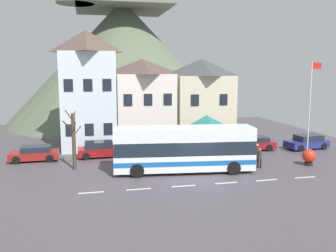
{
  "coord_description": "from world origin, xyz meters",
  "views": [
    {
      "loc": [
        -7.7,
        -25.04,
        7.62
      ],
      "look_at": [
        -1.12,
        4.07,
        3.07
      ],
      "focal_mm": 39.51,
      "sensor_mm": 36.0,
      "label": 1
    }
  ],
  "objects_px": {
    "parked_car_02": "(100,149)",
    "parked_car_03": "(307,142)",
    "parked_car_00": "(35,153)",
    "flagpole": "(311,103)",
    "townhouse_01": "(143,102)",
    "bare_tree_00": "(74,140)",
    "hilltop_castle": "(123,58)",
    "public_bench": "(203,146)",
    "townhouse_02": "(201,101)",
    "parked_car_01": "(252,143)",
    "bus_shelter": "(206,123)",
    "harbour_buoy": "(309,156)",
    "pedestrian_00": "(257,153)",
    "townhouse_00": "(88,90)",
    "pedestrian_01": "(259,157)",
    "transit_bus": "(184,149)"
  },
  "relations": [
    {
      "from": "hilltop_castle",
      "to": "bus_shelter",
      "type": "relative_size",
      "value": 9.05
    },
    {
      "from": "hilltop_castle",
      "to": "pedestrian_00",
      "type": "bearing_deg",
      "value": -74.21
    },
    {
      "from": "transit_bus",
      "to": "townhouse_02",
      "type": "bearing_deg",
      "value": 72.58
    },
    {
      "from": "hilltop_castle",
      "to": "pedestrian_00",
      "type": "relative_size",
      "value": 21.03
    },
    {
      "from": "townhouse_01",
      "to": "hilltop_castle",
      "type": "bearing_deg",
      "value": 90.12
    },
    {
      "from": "parked_car_02",
      "to": "parked_car_00",
      "type": "bearing_deg",
      "value": -179.89
    },
    {
      "from": "bus_shelter",
      "to": "pedestrian_00",
      "type": "bearing_deg",
      "value": -40.37
    },
    {
      "from": "parked_car_02",
      "to": "parked_car_03",
      "type": "height_order",
      "value": "parked_car_02"
    },
    {
      "from": "townhouse_02",
      "to": "parked_car_03",
      "type": "height_order",
      "value": "townhouse_02"
    },
    {
      "from": "hilltop_castle",
      "to": "parked_car_00",
      "type": "relative_size",
      "value": 8.42
    },
    {
      "from": "bus_shelter",
      "to": "parked_car_01",
      "type": "relative_size",
      "value": 0.84
    },
    {
      "from": "harbour_buoy",
      "to": "parked_car_00",
      "type": "bearing_deg",
      "value": 163.37
    },
    {
      "from": "pedestrian_00",
      "to": "bare_tree_00",
      "type": "distance_m",
      "value": 14.78
    },
    {
      "from": "parked_car_01",
      "to": "pedestrian_00",
      "type": "distance_m",
      "value": 5.11
    },
    {
      "from": "townhouse_01",
      "to": "bare_tree_00",
      "type": "relative_size",
      "value": 1.88
    },
    {
      "from": "pedestrian_01",
      "to": "public_bench",
      "type": "xyz_separation_m",
      "value": [
        -2.44,
        6.71,
        -0.43
      ]
    },
    {
      "from": "parked_car_02",
      "to": "parked_car_03",
      "type": "distance_m",
      "value": 19.78
    },
    {
      "from": "parked_car_03",
      "to": "pedestrian_00",
      "type": "bearing_deg",
      "value": 21.74
    },
    {
      "from": "hilltop_castle",
      "to": "parked_car_02",
      "type": "height_order",
      "value": "hilltop_castle"
    },
    {
      "from": "hilltop_castle",
      "to": "flagpole",
      "type": "relative_size",
      "value": 4.04
    },
    {
      "from": "parked_car_01",
      "to": "harbour_buoy",
      "type": "bearing_deg",
      "value": 111.76
    },
    {
      "from": "parked_car_01",
      "to": "parked_car_03",
      "type": "height_order",
      "value": "parked_car_03"
    },
    {
      "from": "pedestrian_01",
      "to": "transit_bus",
      "type": "bearing_deg",
      "value": 177.58
    },
    {
      "from": "parked_car_02",
      "to": "public_bench",
      "type": "bearing_deg",
      "value": 0.16
    },
    {
      "from": "townhouse_01",
      "to": "bare_tree_00",
      "type": "distance_m",
      "value": 11.2
    },
    {
      "from": "transit_bus",
      "to": "flagpole",
      "type": "distance_m",
      "value": 12.73
    },
    {
      "from": "public_bench",
      "to": "townhouse_02",
      "type": "bearing_deg",
      "value": 74.95
    },
    {
      "from": "parked_car_02",
      "to": "public_bench",
      "type": "relative_size",
      "value": 2.23
    },
    {
      "from": "townhouse_00",
      "to": "pedestrian_00",
      "type": "xyz_separation_m",
      "value": [
        13.4,
        -9.6,
        -4.87
      ]
    },
    {
      "from": "parked_car_00",
      "to": "pedestrian_00",
      "type": "distance_m",
      "value": 18.62
    },
    {
      "from": "townhouse_02",
      "to": "bus_shelter",
      "type": "distance_m",
      "value": 6.53
    },
    {
      "from": "parked_car_03",
      "to": "public_bench",
      "type": "xyz_separation_m",
      "value": [
        -10.22,
        1.21,
        -0.19
      ]
    },
    {
      "from": "public_bench",
      "to": "parked_car_01",
      "type": "bearing_deg",
      "value": -4.58
    },
    {
      "from": "parked_car_00",
      "to": "flagpole",
      "type": "bearing_deg",
      "value": 170.71
    },
    {
      "from": "townhouse_01",
      "to": "bus_shelter",
      "type": "xyz_separation_m",
      "value": [
        4.53,
        -7.0,
        -1.32
      ]
    },
    {
      "from": "townhouse_01",
      "to": "parked_car_01",
      "type": "relative_size",
      "value": 1.97
    },
    {
      "from": "hilltop_castle",
      "to": "parked_car_01",
      "type": "height_order",
      "value": "hilltop_castle"
    },
    {
      "from": "parked_car_03",
      "to": "harbour_buoy",
      "type": "bearing_deg",
      "value": 51.24
    },
    {
      "from": "hilltop_castle",
      "to": "pedestrian_01",
      "type": "relative_size",
      "value": 21.51
    },
    {
      "from": "transit_bus",
      "to": "pedestrian_01",
      "type": "height_order",
      "value": "transit_bus"
    },
    {
      "from": "townhouse_00",
      "to": "transit_bus",
      "type": "relative_size",
      "value": 1.07
    },
    {
      "from": "parked_car_00",
      "to": "flagpole",
      "type": "relative_size",
      "value": 0.48
    },
    {
      "from": "townhouse_01",
      "to": "flagpole",
      "type": "relative_size",
      "value": 1.05
    },
    {
      "from": "parked_car_00",
      "to": "public_bench",
      "type": "relative_size",
      "value": 2.22
    },
    {
      "from": "bus_shelter",
      "to": "parked_car_02",
      "type": "bearing_deg",
      "value": 167.69
    },
    {
      "from": "pedestrian_01",
      "to": "parked_car_03",
      "type": "bearing_deg",
      "value": 35.31
    },
    {
      "from": "public_bench",
      "to": "harbour_buoy",
      "type": "bearing_deg",
      "value": -45.62
    },
    {
      "from": "pedestrian_00",
      "to": "harbour_buoy",
      "type": "distance_m",
      "value": 4.08
    },
    {
      "from": "townhouse_01",
      "to": "parked_car_03",
      "type": "bearing_deg",
      "value": -21.55
    },
    {
      "from": "flagpole",
      "to": "bare_tree_00",
      "type": "bearing_deg",
      "value": 179.96
    }
  ]
}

